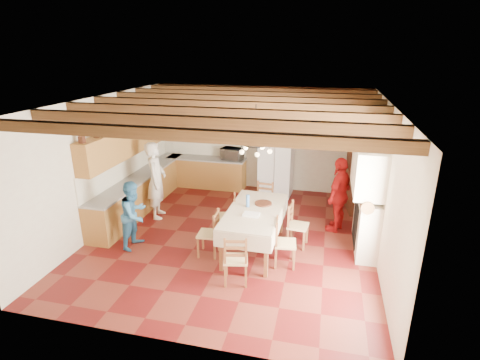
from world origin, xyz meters
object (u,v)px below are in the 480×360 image
object	(u,v)px
hutch	(360,166)
person_man	(156,180)
chair_end_far	(263,203)
microwave	(232,154)
refrigerator	(276,164)
chair_right_near	(285,242)
person_woman_red	(339,195)
chair_right_far	(298,225)
chair_end_near	(236,258)
chair_left_far	(227,216)
dining_table	(254,214)
chair_left_near	(208,233)
person_woman_blue	(134,214)

from	to	relation	value
hutch	person_man	distance (m)	5.11
hutch	chair_end_far	bearing A→B (deg)	-155.68
microwave	refrigerator	bearing A→B (deg)	6.61
chair_end_far	chair_right_near	bearing A→B (deg)	-63.41
refrigerator	chair_end_far	world-z (taller)	refrigerator
person_woman_red	chair_right_near	bearing A→B (deg)	-5.11
chair_right_near	chair_right_far	size ratio (longest dim) A/B	1.00
chair_end_near	chair_end_far	xyz separation A→B (m)	(0.04, 2.57, 0.00)
refrigerator	chair_right_near	distance (m)	3.77
chair_right_near	microwave	world-z (taller)	microwave
chair_left_far	microwave	bearing A→B (deg)	178.78
refrigerator	microwave	distance (m)	1.33
chair_right_near	chair_end_near	world-z (taller)	same
chair_right_far	person_woman_red	xyz separation A→B (m)	(0.81, 0.96, 0.38)
refrigerator	chair_left_far	world-z (taller)	refrigerator
person_man	microwave	size ratio (longest dim) A/B	3.12
dining_table	person_woman_red	bearing A→B (deg)	38.47
chair_left_near	chair_left_far	xyz separation A→B (m)	(0.15, 0.87, 0.00)
person_woman_red	chair_left_far	bearing A→B (deg)	-46.09
person_man	chair_right_far	bearing A→B (deg)	-114.64
chair_end_near	person_woman_red	size ratio (longest dim) A/B	0.55
dining_table	person_woman_red	size ratio (longest dim) A/B	1.20
chair_left_near	person_woman_red	xyz separation A→B (m)	(2.53, 1.73, 0.38)
person_woman_blue	chair_left_near	bearing A→B (deg)	-82.48
chair_right_far	person_man	distance (m)	3.59
chair_right_near	chair_right_far	world-z (taller)	same
dining_table	chair_left_near	world-z (taller)	chair_left_near
dining_table	chair_end_far	world-z (taller)	chair_end_far
dining_table	chair_end_far	bearing A→B (deg)	92.25
chair_end_far	person_man	world-z (taller)	person_man
dining_table	microwave	distance (m)	3.63
chair_left_far	chair_end_far	xyz separation A→B (m)	(0.65, 0.90, 0.00)
chair_left_far	person_man	distance (m)	2.07
chair_left_far	chair_end_near	bearing A→B (deg)	6.80
refrigerator	microwave	bearing A→B (deg)	178.12
chair_left_far	chair_right_near	size ratio (longest dim) A/B	1.00
dining_table	person_woman_blue	distance (m)	2.49
chair_left_near	chair_end_near	world-z (taller)	same
chair_right_near	person_woman_blue	size ratio (longest dim) A/B	0.67
person_man	person_woman_blue	world-z (taller)	person_man
refrigerator	chair_left_far	distance (m)	2.89
hutch	chair_left_far	distance (m)	3.74
chair_end_far	person_man	bearing A→B (deg)	-168.88
person_man	person_woman_red	xyz separation A→B (m)	(4.31, 0.27, -0.08)
chair_right_near	chair_end_far	bearing A→B (deg)	15.62
dining_table	refrigerator	bearing A→B (deg)	90.36
person_woman_blue	chair_left_far	bearing A→B (deg)	-55.99
hutch	person_woman_blue	distance (m)	5.63
chair_left_near	chair_end_near	size ratio (longest dim) A/B	1.00
hutch	chair_left_far	bearing A→B (deg)	-149.08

